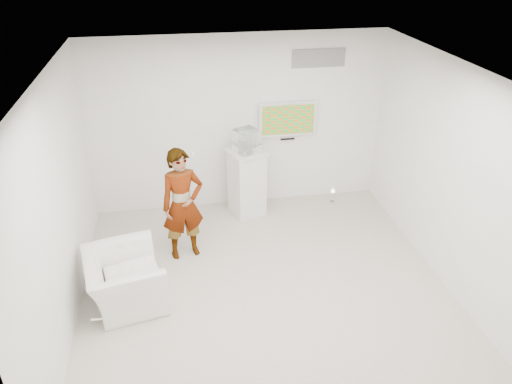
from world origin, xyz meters
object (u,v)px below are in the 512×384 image
(person, at_px, (183,204))
(armchair, at_px, (125,279))
(floor_uplight, at_px, (333,196))
(pedestal, at_px, (247,182))
(tv, at_px, (288,119))

(person, height_order, armchair, person)
(person, bearing_deg, floor_uplight, 9.58)
(pedestal, bearing_deg, person, -135.56)
(person, distance_m, armchair, 1.38)
(tv, bearing_deg, floor_uplight, -19.99)
(floor_uplight, bearing_deg, person, -156.79)
(tv, bearing_deg, person, -142.42)
(person, relative_size, floor_uplight, 6.92)
(tv, xyz_separation_m, armchair, (-2.72, -2.42, -1.20))
(floor_uplight, bearing_deg, armchair, -148.96)
(floor_uplight, bearing_deg, pedestal, -177.77)
(person, xyz_separation_m, armchair, (-0.84, -0.97, -0.51))
(armchair, bearing_deg, tv, -60.07)
(tv, bearing_deg, pedestal, -155.15)
(person, relative_size, armchair, 1.59)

